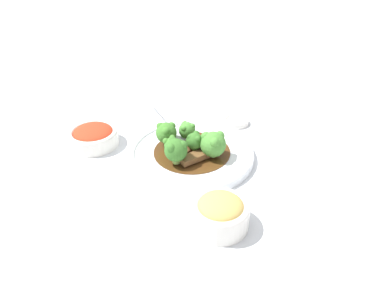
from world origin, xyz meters
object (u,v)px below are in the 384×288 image
at_px(main_plate, 192,153).
at_px(broccoli_floret_5, 187,130).
at_px(broccoli_floret_3, 213,144).
at_px(broccoli_floret_4, 196,140).
at_px(sauce_dish, 236,121).
at_px(beef_strip_1, 194,157).
at_px(serving_spoon, 176,130).
at_px(side_bowl_kimchi, 93,136).
at_px(broccoli_floret_0, 166,132).
at_px(broccoli_floret_1, 171,144).
at_px(broccoli_floret_2, 176,150).
at_px(beef_strip_2, 179,146).
at_px(side_bowl_appetizer, 220,213).
at_px(beef_strip_0, 209,145).

height_order(main_plate, broccoli_floret_5, broccoli_floret_5).
height_order(broccoli_floret_3, broccoli_floret_4, broccoli_floret_3).
bearing_deg(sauce_dish, main_plate, -161.38).
xyz_separation_m(main_plate, broccoli_floret_5, (0.02, 0.04, 0.03)).
bearing_deg(beef_strip_1, serving_spoon, 75.14).
distance_m(broccoli_floret_3, side_bowl_kimchi, 0.28).
distance_m(broccoli_floret_4, side_bowl_kimchi, 0.24).
height_order(broccoli_floret_0, side_bowl_kimchi, broccoli_floret_0).
distance_m(broccoli_floret_1, serving_spoon, 0.10).
relative_size(broccoli_floret_2, serving_spoon, 0.22).
xyz_separation_m(broccoli_floret_0, serving_spoon, (0.05, 0.03, -0.02)).
relative_size(broccoli_floret_3, side_bowl_kimchi, 0.48).
bearing_deg(side_bowl_kimchi, broccoli_floret_5, -37.50).
bearing_deg(beef_strip_2, broccoli_floret_5, 29.51).
distance_m(broccoli_floret_2, side_bowl_kimchi, 0.22).
bearing_deg(broccoli_floret_5, side_bowl_appetizer, -111.78).
xyz_separation_m(broccoli_floret_1, sauce_dish, (0.23, 0.05, -0.04)).
height_order(broccoli_floret_0, broccoli_floret_3, broccoli_floret_3).
bearing_deg(beef_strip_2, beef_strip_1, -87.06).
xyz_separation_m(beef_strip_2, serving_spoon, (0.03, 0.06, 0.00)).
relative_size(serving_spoon, side_bowl_kimchi, 2.15).
distance_m(broccoli_floret_0, serving_spoon, 0.06).
relative_size(main_plate, broccoli_floret_4, 5.92).
xyz_separation_m(beef_strip_0, broccoli_floret_2, (-0.09, -0.01, 0.03)).
bearing_deg(broccoli_floret_4, main_plate, 104.65).
relative_size(beef_strip_1, serving_spoon, 0.26).
distance_m(beef_strip_0, serving_spoon, 0.10).
relative_size(beef_strip_1, side_bowl_appetizer, 0.65).
bearing_deg(broccoli_floret_1, sauce_dish, 13.59).
xyz_separation_m(broccoli_floret_2, side_bowl_kimchi, (-0.10, 0.19, -0.03)).
height_order(broccoli_floret_0, serving_spoon, broccoli_floret_0).
bearing_deg(beef_strip_1, main_plate, 62.49).
relative_size(beef_strip_1, sauce_dish, 1.03).
bearing_deg(side_bowl_kimchi, broccoli_floret_4, -49.24).
bearing_deg(broccoli_floret_2, broccoli_floret_5, 41.82).
height_order(broccoli_floret_0, side_bowl_appetizer, broccoli_floret_0).
bearing_deg(broccoli_floret_5, broccoli_floret_3, -84.50).
relative_size(main_plate, broccoli_floret_3, 4.92).
relative_size(broccoli_floret_1, sauce_dish, 0.75).
relative_size(broccoli_floret_5, side_bowl_appetizer, 0.43).
relative_size(side_bowl_kimchi, side_bowl_appetizer, 1.15).
bearing_deg(side_bowl_appetizer, broccoli_floret_2, 81.54).
bearing_deg(broccoli_floret_2, side_bowl_appetizer, -98.46).
relative_size(main_plate, beef_strip_2, 3.66).
bearing_deg(broccoli_floret_5, broccoli_floret_0, 169.76).
bearing_deg(broccoli_floret_0, beef_strip_2, -66.54).
distance_m(beef_strip_0, broccoli_floret_0, 0.10).
xyz_separation_m(main_plate, beef_strip_0, (0.04, -0.01, 0.01)).
bearing_deg(broccoli_floret_2, broccoli_floret_3, -15.96).
height_order(broccoli_floret_3, broccoli_floret_5, broccoli_floret_3).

